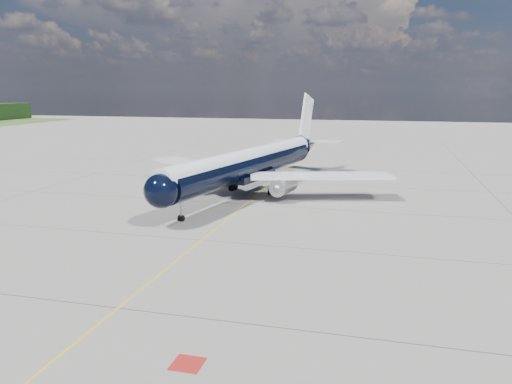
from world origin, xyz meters
TOP-DOWN VIEW (x-y plane):
  - ground at (0.00, 30.00)m, footprint 320.00×320.00m
  - taxiway_centerline at (0.00, 25.00)m, footprint 0.16×160.00m
  - red_marking at (6.80, -10.00)m, footprint 1.60×1.60m
  - main_airliner at (-1.05, 31.83)m, footprint 36.15×44.59m

SIDE VIEW (x-z plane):
  - ground at x=0.00m, z-range 0.00..0.00m
  - taxiway_centerline at x=0.00m, z-range 0.00..0.01m
  - red_marking at x=6.80m, z-range 0.00..0.01m
  - main_airliner at x=-1.05m, z-range -2.46..10.53m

